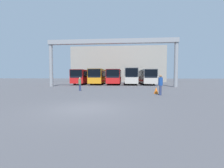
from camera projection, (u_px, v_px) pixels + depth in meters
name	position (u px, v px, depth m)	size (l,w,h in m)	color
ground_plane	(85.00, 108.00, 8.01)	(200.00, 200.00, 0.00)	#47474C
building_backdrop	(118.00, 65.00, 50.72)	(28.83, 12.00, 10.74)	gray
overhead_gantry	(111.00, 49.00, 24.04)	(20.89, 0.80, 7.64)	gray
bus_slot_0	(84.00, 76.00, 32.72)	(2.49, 10.38, 2.99)	red
bus_slot_1	(99.00, 76.00, 33.07)	(2.60, 11.67, 3.11)	orange
bus_slot_2	(115.00, 76.00, 32.55)	(2.59, 11.18, 3.02)	red
bus_slot_3	(130.00, 75.00, 32.75)	(2.43, 12.16, 3.26)	beige
bus_slot_4	(146.00, 76.00, 32.55)	(2.47, 12.32, 3.01)	beige
pedestrian_near_left	(80.00, 84.00, 17.74)	(0.33, 0.33, 1.58)	navy
pedestrian_far_center	(160.00, 84.00, 13.56)	(0.39, 0.39, 1.86)	navy
traffic_cone	(156.00, 90.00, 14.75)	(0.44, 0.44, 0.64)	orange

